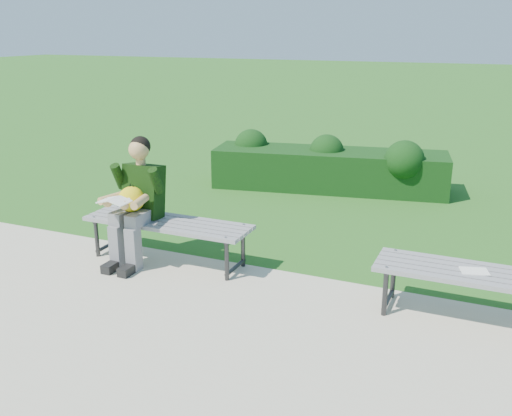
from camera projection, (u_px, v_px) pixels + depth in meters
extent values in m
plane|color=#146914|center=(269.00, 270.00, 5.88)|extent=(80.00, 80.00, 0.00)
cube|color=beige|center=(183.00, 354.00, 4.34)|extent=(30.00, 3.50, 0.02)
cube|color=#123711|center=(329.00, 170.00, 8.82)|extent=(3.64, 1.49, 0.60)
sphere|color=#123711|center=(251.00, 146.00, 9.24)|extent=(0.63, 0.63, 0.54)
sphere|color=#123711|center=(327.00, 152.00, 8.80)|extent=(0.62, 0.62, 0.53)
sphere|color=#123711|center=(404.00, 160.00, 8.22)|extent=(0.67, 0.67, 0.58)
cube|color=gray|center=(156.00, 229.00, 5.76)|extent=(1.80, 0.08, 0.04)
cube|color=gray|center=(162.00, 226.00, 5.85)|extent=(1.80, 0.08, 0.04)
cube|color=gray|center=(167.00, 223.00, 5.94)|extent=(1.80, 0.08, 0.04)
cube|color=gray|center=(173.00, 220.00, 6.03)|extent=(1.80, 0.09, 0.04)
cube|color=gray|center=(178.00, 217.00, 6.12)|extent=(1.80, 0.09, 0.04)
cylinder|color=#2D2D30|center=(97.00, 238.00, 6.13)|extent=(0.04, 0.04, 0.41)
cylinder|color=#2D2D30|center=(118.00, 228.00, 6.47)|extent=(0.04, 0.04, 0.41)
cylinder|color=#2D2D30|center=(107.00, 217.00, 6.25)|extent=(0.04, 0.42, 0.04)
cylinder|color=#2D2D30|center=(109.00, 245.00, 6.34)|extent=(0.04, 0.42, 0.04)
cylinder|color=gray|center=(94.00, 217.00, 6.04)|extent=(0.02, 0.02, 0.01)
cylinder|color=gray|center=(118.00, 206.00, 6.41)|extent=(0.02, 0.02, 0.01)
cylinder|color=#2D2D30|center=(227.00, 261.00, 5.54)|extent=(0.04, 0.04, 0.41)
cylinder|color=#2D2D30|center=(243.00, 248.00, 5.88)|extent=(0.04, 0.04, 0.41)
cylinder|color=#2D2D30|center=(235.00, 237.00, 5.65)|extent=(0.04, 0.42, 0.04)
cylinder|color=#2D2D30|center=(235.00, 267.00, 5.75)|extent=(0.04, 0.42, 0.04)
cylinder|color=gray|center=(226.00, 237.00, 5.45)|extent=(0.02, 0.02, 0.01)
cylinder|color=gray|center=(244.00, 224.00, 5.82)|extent=(0.02, 0.02, 0.01)
cube|color=gray|center=(486.00, 286.00, 4.48)|extent=(1.80, 0.08, 0.04)
cube|color=gray|center=(486.00, 280.00, 4.57)|extent=(1.80, 0.08, 0.04)
cube|color=gray|center=(487.00, 276.00, 4.66)|extent=(1.80, 0.08, 0.04)
cube|color=gray|center=(488.00, 271.00, 4.75)|extent=(1.80, 0.08, 0.04)
cube|color=gray|center=(488.00, 266.00, 4.84)|extent=(1.80, 0.09, 0.04)
cylinder|color=#2D2D30|center=(385.00, 293.00, 4.86)|extent=(0.04, 0.04, 0.41)
cylinder|color=#2D2D30|center=(393.00, 276.00, 5.19)|extent=(0.04, 0.04, 0.41)
cylinder|color=#2D2D30|center=(391.00, 265.00, 4.97)|extent=(0.04, 0.42, 0.04)
cylinder|color=#2D2D30|center=(388.00, 299.00, 5.07)|extent=(0.04, 0.42, 0.04)
cylinder|color=gray|center=(387.00, 267.00, 4.77)|extent=(0.02, 0.02, 0.01)
cylinder|color=gray|center=(396.00, 250.00, 5.13)|extent=(0.02, 0.02, 0.01)
cube|color=slate|center=(126.00, 215.00, 5.92)|extent=(0.14, 0.42, 0.13)
cube|color=slate|center=(142.00, 217.00, 5.85)|extent=(0.14, 0.42, 0.13)
cube|color=slate|center=(117.00, 246.00, 5.85)|extent=(0.12, 0.13, 0.45)
cube|color=slate|center=(134.00, 249.00, 5.78)|extent=(0.12, 0.13, 0.45)
cube|color=black|center=(113.00, 266.00, 5.82)|extent=(0.11, 0.26, 0.09)
cube|color=black|center=(129.00, 269.00, 5.74)|extent=(0.11, 0.26, 0.09)
cube|color=black|center=(144.00, 191.00, 6.00)|extent=(0.40, 0.30, 0.59)
cylinder|color=tan|center=(141.00, 162.00, 5.88)|extent=(0.10, 0.10, 0.08)
sphere|color=tan|center=(139.00, 150.00, 5.83)|extent=(0.21, 0.21, 0.21)
sphere|color=black|center=(140.00, 146.00, 5.84)|extent=(0.21, 0.21, 0.21)
cylinder|color=black|center=(119.00, 176.00, 5.95)|extent=(0.10, 0.21, 0.30)
cylinder|color=black|center=(156.00, 181.00, 5.77)|extent=(0.10, 0.21, 0.30)
cylinder|color=tan|center=(112.00, 198.00, 5.78)|extent=(0.14, 0.31, 0.08)
cylinder|color=tan|center=(140.00, 202.00, 5.65)|extent=(0.14, 0.31, 0.08)
sphere|color=tan|center=(107.00, 203.00, 5.62)|extent=(0.09, 0.09, 0.09)
sphere|color=tan|center=(124.00, 205.00, 5.54)|extent=(0.09, 0.09, 0.09)
sphere|color=#CA9A0F|center=(132.00, 199.00, 5.81)|extent=(0.26, 0.26, 0.26)
cone|color=orange|center=(125.00, 203.00, 5.71)|extent=(0.08, 0.08, 0.08)
cone|color=black|center=(130.00, 186.00, 5.79)|extent=(0.03, 0.05, 0.08)
cone|color=black|center=(133.00, 187.00, 5.79)|extent=(0.03, 0.04, 0.07)
sphere|color=white|center=(122.00, 198.00, 5.73)|extent=(0.05, 0.05, 0.05)
sphere|color=white|center=(129.00, 199.00, 5.70)|extent=(0.05, 0.05, 0.05)
cube|color=white|center=(108.00, 199.00, 5.58)|extent=(0.15, 0.20, 0.05)
cube|color=white|center=(121.00, 201.00, 5.52)|extent=(0.15, 0.20, 0.05)
cube|color=white|center=(474.00, 271.00, 4.69)|extent=(0.26, 0.21, 0.01)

